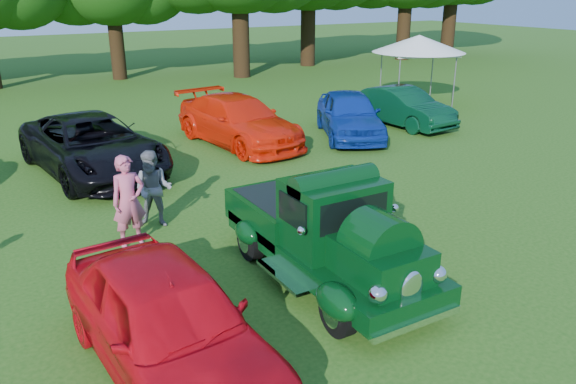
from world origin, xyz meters
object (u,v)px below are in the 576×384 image
back_car_black (93,145)px  red_convertible (168,320)px  back_car_orange (239,121)px  back_car_blue (349,114)px  spectator_grey (154,189)px  back_car_green (402,107)px  canopy_tent (419,44)px  spectator_pink (129,201)px  hero_pickup (325,234)px

back_car_black → red_convertible: bearing=-104.3°
back_car_orange → back_car_blue: size_ratio=1.16×
back_car_blue → spectator_grey: spectator_grey is taller
spectator_grey → back_car_green: bearing=55.0°
back_car_orange → back_car_blue: 3.79m
red_convertible → canopy_tent: 19.49m
spectator_grey → back_car_black: bearing=126.3°
spectator_grey → spectator_pink: bearing=-104.1°
back_car_blue → spectator_pink: (-8.76, -4.77, 0.14)m
hero_pickup → back_car_orange: hero_pickup is taller
back_car_blue → hero_pickup: bearing=-103.3°
hero_pickup → red_convertible: hero_pickup is taller
back_car_black → spectator_pink: bearing=-102.3°
hero_pickup → spectator_pink: 3.94m
back_car_blue → back_car_orange: bearing=-170.1°
spectator_grey → canopy_tent: (13.90, 7.25, 1.71)m
red_convertible → back_car_blue: (9.41, 8.89, 0.02)m
back_car_green → canopy_tent: bearing=37.0°
back_car_green → spectator_pink: (-11.40, -5.12, 0.22)m
red_convertible → spectator_pink: (0.64, 4.12, 0.16)m
back_car_orange → spectator_pink: 7.71m
spectator_pink → canopy_tent: size_ratio=0.36×
back_car_blue → spectator_pink: bearing=-126.2°
spectator_pink → canopy_tent: (14.59, 7.91, 1.63)m
back_car_black → spectator_pink: 5.05m
spectator_pink → back_car_black: bearing=81.0°
back_car_blue → canopy_tent: size_ratio=0.90×
back_car_orange → back_car_blue: bearing=-22.9°
red_convertible → back_car_orange: bearing=55.3°
back_car_black → spectator_grey: bearing=-93.9°
back_car_black → back_car_blue: 8.38m
hero_pickup → back_car_orange: (2.55, 8.77, -0.03)m
back_car_green → spectator_pink: 12.50m
red_convertible → spectator_pink: size_ratio=2.41×
hero_pickup → back_car_orange: bearing=73.8°
red_convertible → back_car_green: bearing=33.0°
hero_pickup → spectator_pink: hero_pickup is taller
back_car_blue → spectator_pink: spectator_pink is taller
hero_pickup → back_car_black: (-2.17, 8.03, -0.01)m
hero_pickup → red_convertible: bearing=-160.8°
red_convertible → back_car_black: 9.21m
back_car_orange → hero_pickup: bearing=-113.8°
hero_pickup → back_car_orange: size_ratio=0.89×
back_car_black → spectator_pink: spectator_pink is taller
hero_pickup → back_car_orange: 9.14m
back_car_black → spectator_grey: 4.39m
back_car_orange → spectator_grey: bearing=-138.4°
back_car_blue → back_car_green: bearing=32.8°
back_car_orange → back_car_green: (6.29, -0.65, -0.07)m
hero_pickup → back_car_green: bearing=42.6°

